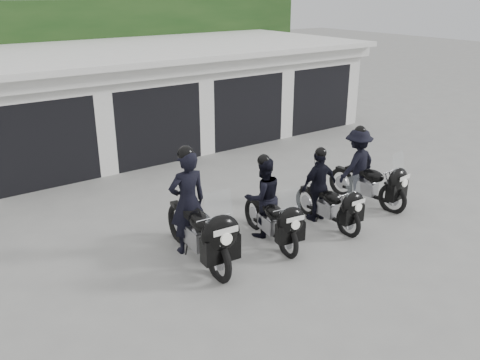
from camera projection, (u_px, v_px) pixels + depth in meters
ground at (286, 235)px, 10.35m from camera, size 80.00×80.00×0.00m
garage_block at (120, 99)px, 15.95m from camera, size 16.40×6.80×2.96m
background_vegetation at (75, 42)px, 19.35m from camera, size 20.00×3.90×5.80m
police_bike_a at (196, 216)px, 9.17m from camera, size 0.86×2.48×2.16m
police_bike_b at (267, 204)px, 9.96m from camera, size 0.92×2.02×1.77m
police_bike_c at (324, 191)px, 10.67m from camera, size 0.93×1.94×1.69m
police_bike_d at (363, 169)px, 11.72m from camera, size 1.16×2.12×1.85m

